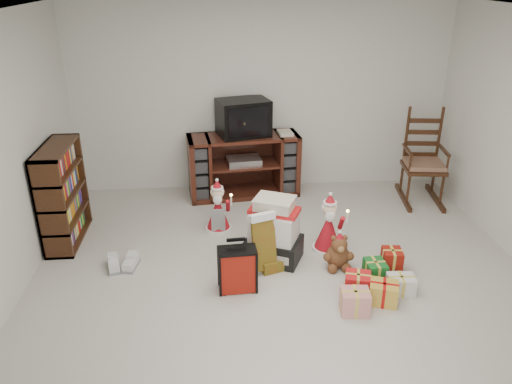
% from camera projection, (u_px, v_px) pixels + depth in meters
% --- Properties ---
extents(room, '(5.01, 5.01, 2.51)m').
position_uv_depth(room, '(287.00, 166.00, 4.35)').
color(room, '#B4AEA5').
rests_on(room, ground).
extents(tv_stand, '(1.51, 0.68, 0.83)m').
position_uv_depth(tv_stand, '(244.00, 165.00, 6.68)').
color(tv_stand, '#4C1F15').
rests_on(tv_stand, floor).
extents(bookshelf, '(0.30, 0.91, 1.11)m').
position_uv_depth(bookshelf, '(63.00, 196.00, 5.49)').
color(bookshelf, '#3D2010').
rests_on(bookshelf, floor).
extents(rocking_chair, '(0.60, 0.89, 1.26)m').
position_uv_depth(rocking_chair, '(421.00, 168.00, 6.56)').
color(rocking_chair, '#3D2010').
rests_on(rocking_chair, floor).
extents(gift_pile, '(0.67, 0.59, 0.69)m').
position_uv_depth(gift_pile, '(274.00, 234.00, 5.19)').
color(gift_pile, black).
rests_on(gift_pile, floor).
extents(red_suitcase, '(0.35, 0.20, 0.52)m').
position_uv_depth(red_suitcase, '(237.00, 270.00, 4.71)').
color(red_suitcase, maroon).
rests_on(red_suitcase, floor).
extents(stocking, '(0.33, 0.23, 0.66)m').
position_uv_depth(stocking, '(264.00, 243.00, 4.96)').
color(stocking, '#0D7B1E').
rests_on(stocking, floor).
extents(teddy_bear, '(0.25, 0.22, 0.37)m').
position_uv_depth(teddy_bear, '(338.00, 253.00, 5.10)').
color(teddy_bear, brown).
rests_on(teddy_bear, floor).
extents(santa_figurine, '(0.33, 0.31, 0.68)m').
position_uv_depth(santa_figurine, '(328.00, 229.00, 5.37)').
color(santa_figurine, '#A5111C').
rests_on(santa_figurine, floor).
extents(mrs_claus_figurine, '(0.31, 0.30, 0.64)m').
position_uv_depth(mrs_claus_figurine, '(218.00, 211.00, 5.80)').
color(mrs_claus_figurine, '#A5111C').
rests_on(mrs_claus_figurine, floor).
extents(sneaker_pair, '(0.34, 0.29, 0.10)m').
position_uv_depth(sneaker_pair, '(122.00, 264.00, 5.13)').
color(sneaker_pair, silver).
rests_on(sneaker_pair, floor).
extents(gift_cluster, '(0.69, 0.96, 0.24)m').
position_uv_depth(gift_cluster, '(378.00, 280.00, 4.74)').
color(gift_cluster, red).
rests_on(gift_cluster, floor).
extents(crt_television, '(0.74, 0.61, 0.47)m').
position_uv_depth(crt_television, '(243.00, 118.00, 6.43)').
color(crt_television, black).
rests_on(crt_television, tv_stand).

